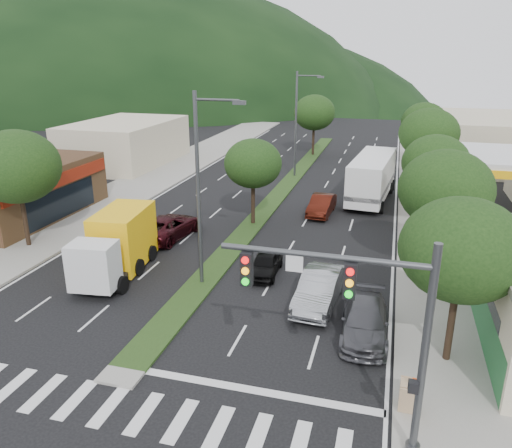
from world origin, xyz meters
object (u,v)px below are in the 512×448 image
(tree_l_a, at_px, (16,167))
(car_queue_d, at_px, (367,192))
(motorhome, at_px, (372,177))
(car_queue_c, at_px, (322,205))
(streetlight_near, at_px, (202,182))
(tree_r_d, at_px, (429,134))
(tree_med_far, at_px, (314,113))
(car_queue_b, at_px, (365,321))
(a_frame_sign, at_px, (410,394))
(box_truck, at_px, (118,245))
(tree_r_e, at_px, (424,122))
(tree_r_a, at_px, (462,250))
(tree_r_b, at_px, (446,189))
(tree_r_c, at_px, (436,163))
(streetlight_mid, at_px, (298,119))
(sedan_silver, at_px, (319,289))
(suv_maroon, at_px, (169,226))
(tree_med_near, at_px, (253,164))
(car_queue_a, at_px, (265,263))
(traffic_signal, at_px, (370,316))

(tree_l_a, height_order, car_queue_d, tree_l_a)
(motorhome, bearing_deg, car_queue_c, -118.60)
(streetlight_near, height_order, car_queue_c, streetlight_near)
(tree_r_d, xyz_separation_m, tree_med_far, (-12.00, 14.00, -0.17))
(car_queue_b, relative_size, a_frame_sign, 3.20)
(box_truck, bearing_deg, car_queue_b, 160.01)
(tree_r_e, height_order, tree_l_a, tree_l_a)
(tree_r_e, bearing_deg, tree_r_a, -90.00)
(tree_r_a, distance_m, car_queue_b, 5.39)
(tree_r_b, relative_size, tree_l_a, 0.96)
(streetlight_near, distance_m, box_truck, 6.56)
(tree_l_a, bearing_deg, tree_r_c, 22.20)
(tree_r_a, height_order, tree_r_d, tree_r_d)
(box_truck, bearing_deg, tree_l_a, -20.10)
(tree_r_e, bearing_deg, streetlight_mid, -149.31)
(sedan_silver, height_order, car_queue_d, sedan_silver)
(suv_maroon, bearing_deg, tree_r_a, 156.04)
(tree_r_d, relative_size, motorhome, 0.74)
(streetlight_near, xyz_separation_m, car_queue_c, (4.16, 13.65, -4.85))
(tree_r_b, bearing_deg, tree_r_c, 90.00)
(tree_r_b, bearing_deg, a_frame_sign, -97.34)
(tree_r_d, bearing_deg, car_queue_c, -132.45)
(sedan_silver, xyz_separation_m, motorhome, (1.37, 19.25, 1.12))
(tree_r_d, height_order, streetlight_near, streetlight_near)
(streetlight_mid, height_order, motorhome, streetlight_mid)
(car_queue_c, relative_size, a_frame_sign, 2.91)
(box_truck, bearing_deg, tree_r_d, -135.01)
(tree_r_b, xyz_separation_m, tree_med_near, (-12.00, 6.00, -0.61))
(tree_med_near, distance_m, tree_med_far, 26.01)
(streetlight_mid, height_order, car_queue_a, streetlight_mid)
(traffic_signal, xyz_separation_m, tree_l_a, (-21.53, 11.54, 0.54))
(streetlight_mid, height_order, box_truck, streetlight_mid)
(tree_r_b, xyz_separation_m, box_truck, (-17.00, -3.75, -3.45))
(streetlight_near, relative_size, box_truck, 1.42)
(box_truck, bearing_deg, tree_r_c, -152.35)
(box_truck, height_order, a_frame_sign, box_truck)
(car_queue_b, bearing_deg, motorhome, 90.01)
(tree_med_far, distance_m, suv_maroon, 30.64)
(streetlight_mid, bearing_deg, tree_r_c, -47.78)
(tree_med_far, xyz_separation_m, motorhome, (7.73, -17.37, -3.06))
(tree_r_b, relative_size, car_queue_d, 1.52)
(tree_r_e, bearing_deg, tree_med_far, 161.57)
(tree_r_e, bearing_deg, tree_r_d, -90.00)
(motorhome, bearing_deg, a_frame_sign, -78.53)
(car_queue_a, bearing_deg, motorhome, 71.88)
(tree_r_c, height_order, car_queue_a, tree_r_c)
(streetlight_mid, bearing_deg, tree_l_a, -118.92)
(tree_r_b, relative_size, tree_r_e, 1.03)
(sedan_silver, distance_m, car_queue_c, 14.41)
(tree_med_far, relative_size, a_frame_sign, 4.57)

